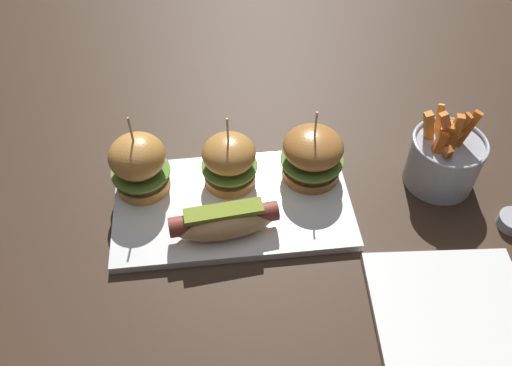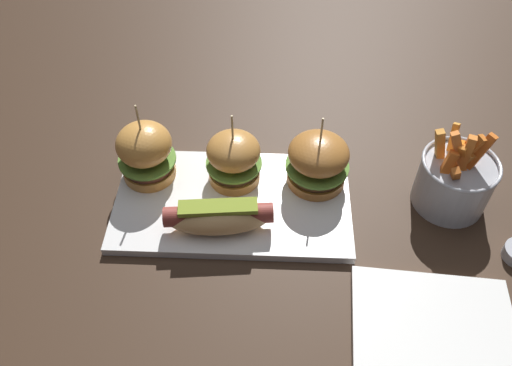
{
  "view_description": "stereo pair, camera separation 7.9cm",
  "coord_description": "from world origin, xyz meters",
  "px_view_note": "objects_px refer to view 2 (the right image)",
  "views": [
    {
      "loc": [
        -0.02,
        -0.52,
        0.64
      ],
      "look_at": [
        0.04,
        0.0,
        0.05
      ],
      "focal_mm": 36.61,
      "sensor_mm": 36.0,
      "label": 1
    },
    {
      "loc": [
        0.06,
        -0.53,
        0.64
      ],
      "look_at": [
        0.04,
        0.0,
        0.05
      ],
      "focal_mm": 36.61,
      "sensor_mm": 36.0,
      "label": 2
    }
  ],
  "objects_px": {
    "platter_main": "(233,202)",
    "side_plate": "(436,346)",
    "hot_dog": "(219,216)",
    "slider_right": "(318,161)",
    "slider_left": "(146,152)",
    "slider_center": "(233,158)",
    "fries_bucket": "(454,180)"
  },
  "relations": [
    {
      "from": "platter_main",
      "to": "fries_bucket",
      "type": "bearing_deg",
      "value": 3.88
    },
    {
      "from": "platter_main",
      "to": "fries_bucket",
      "type": "height_order",
      "value": "fries_bucket"
    },
    {
      "from": "platter_main",
      "to": "fries_bucket",
      "type": "relative_size",
      "value": 2.58
    },
    {
      "from": "side_plate",
      "to": "platter_main",
      "type": "bearing_deg",
      "value": 140.55
    },
    {
      "from": "slider_left",
      "to": "slider_center",
      "type": "xyz_separation_m",
      "value": [
        0.14,
        -0.0,
        -0.01
      ]
    },
    {
      "from": "slider_center",
      "to": "hot_dog",
      "type": "bearing_deg",
      "value": -97.87
    },
    {
      "from": "slider_left",
      "to": "slider_right",
      "type": "xyz_separation_m",
      "value": [
        0.27,
        -0.0,
        -0.01
      ]
    },
    {
      "from": "slider_right",
      "to": "fries_bucket",
      "type": "xyz_separation_m",
      "value": [
        0.21,
        -0.02,
        -0.01
      ]
    },
    {
      "from": "fries_bucket",
      "to": "side_plate",
      "type": "xyz_separation_m",
      "value": [
        -0.06,
        -0.25,
        -0.04
      ]
    },
    {
      "from": "platter_main",
      "to": "fries_bucket",
      "type": "xyz_separation_m",
      "value": [
        0.34,
        0.02,
        0.04
      ]
    },
    {
      "from": "slider_center",
      "to": "side_plate",
      "type": "bearing_deg",
      "value": -44.5
    },
    {
      "from": "hot_dog",
      "to": "slider_center",
      "type": "bearing_deg",
      "value": 82.13
    },
    {
      "from": "hot_dog",
      "to": "slider_right",
      "type": "relative_size",
      "value": 1.23
    },
    {
      "from": "platter_main",
      "to": "side_plate",
      "type": "bearing_deg",
      "value": -39.45
    },
    {
      "from": "slider_left",
      "to": "fries_bucket",
      "type": "relative_size",
      "value": 1.01
    },
    {
      "from": "hot_dog",
      "to": "platter_main",
      "type": "bearing_deg",
      "value": 74.11
    },
    {
      "from": "side_plate",
      "to": "slider_center",
      "type": "bearing_deg",
      "value": 135.5
    },
    {
      "from": "hot_dog",
      "to": "fries_bucket",
      "type": "relative_size",
      "value": 1.13
    },
    {
      "from": "slider_left",
      "to": "slider_center",
      "type": "relative_size",
      "value": 1.09
    },
    {
      "from": "slider_center",
      "to": "side_plate",
      "type": "xyz_separation_m",
      "value": [
        0.28,
        -0.27,
        -0.05
      ]
    },
    {
      "from": "hot_dog",
      "to": "side_plate",
      "type": "distance_m",
      "value": 0.34
    },
    {
      "from": "fries_bucket",
      "to": "slider_left",
      "type": "bearing_deg",
      "value": 176.91
    },
    {
      "from": "platter_main",
      "to": "hot_dog",
      "type": "height_order",
      "value": "hot_dog"
    },
    {
      "from": "platter_main",
      "to": "side_plate",
      "type": "relative_size",
      "value": 1.74
    },
    {
      "from": "hot_dog",
      "to": "fries_bucket",
      "type": "bearing_deg",
      "value": 12.38
    },
    {
      "from": "platter_main",
      "to": "slider_left",
      "type": "distance_m",
      "value": 0.16
    },
    {
      "from": "platter_main",
      "to": "slider_left",
      "type": "height_order",
      "value": "slider_left"
    },
    {
      "from": "slider_left",
      "to": "side_plate",
      "type": "distance_m",
      "value": 0.5
    },
    {
      "from": "slider_left",
      "to": "slider_right",
      "type": "relative_size",
      "value": 1.09
    },
    {
      "from": "platter_main",
      "to": "slider_right",
      "type": "xyz_separation_m",
      "value": [
        0.13,
        0.05,
        0.05
      ]
    },
    {
      "from": "platter_main",
      "to": "hot_dog",
      "type": "relative_size",
      "value": 2.28
    },
    {
      "from": "hot_dog",
      "to": "slider_right",
      "type": "height_order",
      "value": "slider_right"
    }
  ]
}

